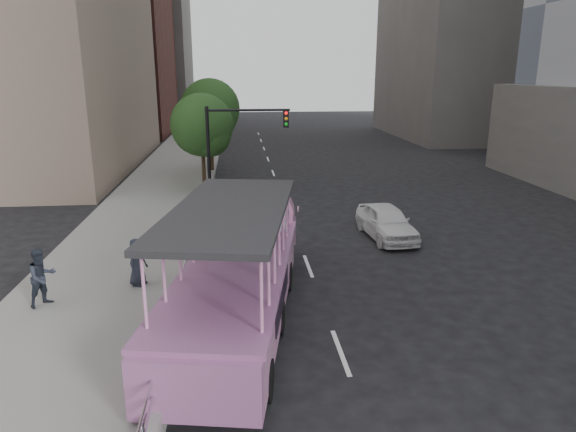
# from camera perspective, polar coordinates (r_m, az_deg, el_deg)

# --- Properties ---
(ground) EXTENTS (160.00, 160.00, 0.00)m
(ground) POSITION_cam_1_polar(r_m,az_deg,el_deg) (15.02, 0.51, -11.21)
(ground) COLOR black
(sidewalk) EXTENTS (5.50, 80.00, 0.30)m
(sidewalk) POSITION_cam_1_polar(r_m,az_deg,el_deg) (24.62, -15.49, -0.56)
(sidewalk) COLOR gray
(sidewalk) RESTS_ON ground
(kerb_wall) EXTENTS (0.24, 30.00, 0.36)m
(kerb_wall) POSITION_cam_1_polar(r_m,az_deg,el_deg) (16.65, -11.06, -6.91)
(kerb_wall) COLOR gray
(kerb_wall) RESTS_ON sidewalk
(guardrail) EXTENTS (0.07, 22.00, 0.71)m
(guardrail) POSITION_cam_1_polar(r_m,az_deg,el_deg) (16.41, -11.18, -4.77)
(guardrail) COLOR silver
(guardrail) RESTS_ON kerb_wall
(duck_boat) EXTENTS (4.40, 11.04, 3.57)m
(duck_boat) POSITION_cam_1_polar(r_m,az_deg,el_deg) (14.87, -5.17, -5.97)
(duck_boat) COLOR black
(duck_boat) RESTS_ON ground
(car) EXTENTS (2.01, 4.28, 1.42)m
(car) POSITION_cam_1_polar(r_m,az_deg,el_deg) (22.08, 10.87, -0.61)
(car) COLOR white
(car) RESTS_ON ground
(pedestrian_mid) EXTENTS (1.03, 1.05, 1.71)m
(pedestrian_mid) POSITION_cam_1_polar(r_m,az_deg,el_deg) (16.33, -25.67, -6.14)
(pedestrian_mid) COLOR #282E3B
(pedestrian_mid) RESTS_ON sidewalk
(pedestrian_far) EXTENTS (0.76, 0.89, 1.53)m
(pedestrian_far) POSITION_cam_1_polar(r_m,az_deg,el_deg) (16.82, -16.41, -4.91)
(pedestrian_far) COLOR #282E3B
(pedestrian_far) RESTS_ON sidewalk
(parking_sign) EXTENTS (0.22, 0.56, 2.59)m
(parking_sign) POSITION_cam_1_polar(r_m,az_deg,el_deg) (17.80, -9.63, -1.38)
(parking_sign) COLOR black
(parking_sign) RESTS_ON ground
(traffic_signal) EXTENTS (4.20, 0.32, 5.20)m
(traffic_signal) POSITION_cam_1_polar(r_m,az_deg,el_deg) (26.03, -6.23, 8.31)
(traffic_signal) COLOR black
(traffic_signal) RESTS_ON ground
(street_tree_near) EXTENTS (3.52, 3.52, 5.72)m
(street_tree_near) POSITION_cam_1_polar(r_m,az_deg,el_deg) (29.45, -9.36, 9.67)
(street_tree_near) COLOR #322316
(street_tree_near) RESTS_ON ground
(street_tree_far) EXTENTS (3.97, 3.97, 6.45)m
(street_tree_far) POSITION_cam_1_polar(r_m,az_deg,el_deg) (35.37, -8.48, 11.47)
(street_tree_far) COLOR #322316
(street_tree_far) RESTS_ON ground
(midrise_brick) EXTENTS (18.00, 16.00, 26.00)m
(midrise_brick) POSITION_cam_1_polar(r_m,az_deg,el_deg) (63.81, -22.07, 20.18)
(midrise_brick) COLOR brown
(midrise_brick) RESTS_ON ground
(midrise_stone_b) EXTENTS (16.00, 14.00, 20.00)m
(midrise_stone_b) POSITION_cam_1_polar(r_m,az_deg,el_deg) (78.74, -17.09, 17.35)
(midrise_stone_b) COLOR slate
(midrise_stone_b) RESTS_ON ground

